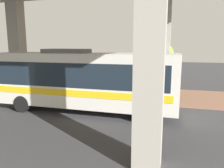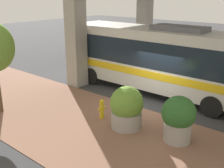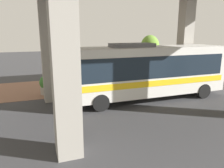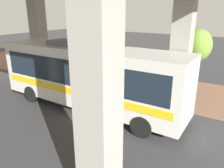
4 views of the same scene
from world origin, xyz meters
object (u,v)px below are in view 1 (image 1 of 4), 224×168
(planter_back, at_px, (33,85))
(fire_hydrant, at_px, (107,90))
(street_tree_near, at_px, (163,56))
(planter_middle, at_px, (66,82))
(planter_front, at_px, (91,84))
(bus, at_px, (84,78))

(planter_back, bearing_deg, fire_hydrant, 98.33)
(street_tree_near, bearing_deg, planter_middle, -69.52)
(planter_front, relative_size, planter_back, 1.25)
(planter_front, height_order, planter_middle, planter_middle)
(planter_front, relative_size, planter_middle, 0.99)
(bus, xyz_separation_m, street_tree_near, (-6.93, 4.20, 1.00))
(bus, distance_m, planter_front, 4.75)
(planter_middle, bearing_deg, planter_back, -78.77)
(fire_hydrant, height_order, planter_back, planter_back)
(bus, bearing_deg, planter_middle, -140.50)
(planter_middle, bearing_deg, bus, 39.50)
(fire_hydrant, bearing_deg, street_tree_near, 120.95)
(bus, relative_size, planter_back, 7.73)
(bus, distance_m, planter_back, 7.21)
(fire_hydrant, xyz_separation_m, street_tree_near, (-2.47, 4.12, 2.58))
(planter_middle, bearing_deg, planter_front, 98.91)
(planter_front, height_order, planter_back, planter_front)
(fire_hydrant, distance_m, planter_back, 6.29)
(fire_hydrant, height_order, planter_middle, planter_middle)
(fire_hydrant, relative_size, street_tree_near, 0.22)
(planter_front, height_order, street_tree_near, street_tree_near)
(planter_front, bearing_deg, planter_back, -79.77)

